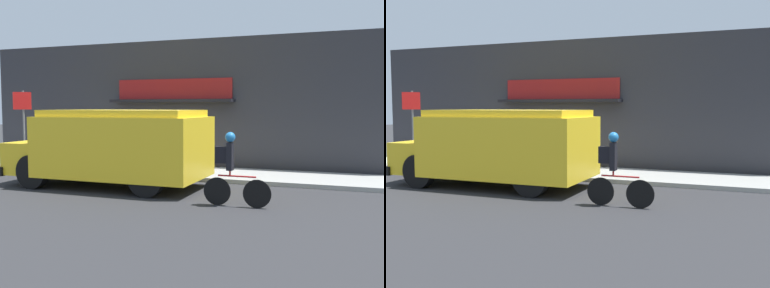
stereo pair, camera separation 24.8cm
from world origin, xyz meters
TOP-DOWN VIEW (x-y plane):
  - ground_plane at (0.00, 0.00)m, footprint 70.00×70.00m
  - sidewalk at (0.00, 1.20)m, footprint 28.00×2.40m
  - storefront at (-0.00, 2.67)m, footprint 15.52×0.75m
  - school_bus at (-0.15, -1.48)m, footprint 5.34×2.80m
  - cyclist at (3.42, -2.70)m, footprint 1.49×0.22m
  - stop_sign_post at (-4.97, 0.62)m, footprint 0.45×0.45m
  - trash_bin at (-0.09, 1.93)m, footprint 0.52×0.52m

SIDE VIEW (x-z plane):
  - ground_plane at x=0.00m, z-range 0.00..0.00m
  - sidewalk at x=0.00m, z-range 0.00..0.12m
  - trash_bin at x=-0.09m, z-range 0.12..0.90m
  - cyclist at x=3.42m, z-range 0.01..1.61m
  - school_bus at x=-0.15m, z-range 0.07..2.13m
  - stop_sign_post at x=-4.97m, z-range 0.56..3.13m
  - storefront at x=0.00m, z-range 0.01..4.46m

